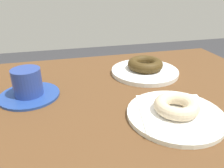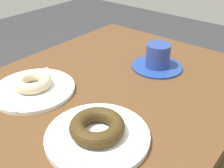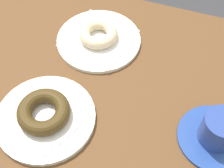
# 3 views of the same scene
# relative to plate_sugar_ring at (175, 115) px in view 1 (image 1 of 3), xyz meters

# --- Properties ---
(table) EXTENTS (0.95, 0.66, 0.73)m
(table) POSITION_rel_plate_sugar_ring_xyz_m (-0.09, 0.14, -0.12)
(table) COLOR brown
(table) RESTS_ON ground_plane
(plate_sugar_ring) EXTENTS (0.22, 0.22, 0.01)m
(plate_sugar_ring) POSITION_rel_plate_sugar_ring_xyz_m (0.00, 0.00, 0.00)
(plate_sugar_ring) COLOR white
(plate_sugar_ring) RESTS_ON table
(napkin_sugar_ring) EXTENTS (0.19, 0.19, 0.00)m
(napkin_sugar_ring) POSITION_rel_plate_sugar_ring_xyz_m (0.00, 0.00, 0.01)
(napkin_sugar_ring) COLOR white
(napkin_sugar_ring) RESTS_ON plate_sugar_ring
(donut_sugar_ring) EXTENTS (0.10, 0.10, 0.03)m
(donut_sugar_ring) POSITION_rel_plate_sugar_ring_xyz_m (0.00, 0.00, 0.02)
(donut_sugar_ring) COLOR beige
(donut_sugar_ring) RESTS_ON napkin_sugar_ring
(plate_chocolate_ring) EXTENTS (0.22, 0.22, 0.01)m
(plate_chocolate_ring) POSITION_rel_plate_sugar_ring_xyz_m (0.03, 0.25, 0.00)
(plate_chocolate_ring) COLOR white
(plate_chocolate_ring) RESTS_ON table
(napkin_chocolate_ring) EXTENTS (0.19, 0.19, 0.00)m
(napkin_chocolate_ring) POSITION_rel_plate_sugar_ring_xyz_m (0.03, 0.25, 0.01)
(napkin_chocolate_ring) COLOR white
(napkin_chocolate_ring) RESTS_ON plate_chocolate_ring
(donut_chocolate_ring) EXTENTS (0.11, 0.11, 0.03)m
(donut_chocolate_ring) POSITION_rel_plate_sugar_ring_xyz_m (0.03, 0.25, 0.03)
(donut_chocolate_ring) COLOR #402F13
(donut_chocolate_ring) RESTS_ON napkin_chocolate_ring
(coffee_cup) EXTENTS (0.16, 0.16, 0.08)m
(coffee_cup) POSITION_rel_plate_sugar_ring_xyz_m (-0.33, 0.18, 0.03)
(coffee_cup) COLOR navy
(coffee_cup) RESTS_ON table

